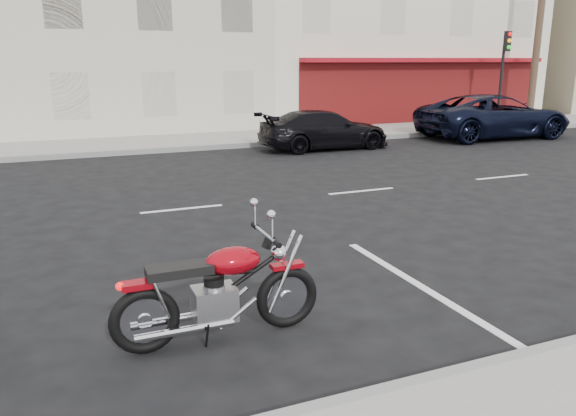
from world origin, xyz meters
name	(u,v)px	position (x,y,z in m)	size (l,w,h in m)	color
ground	(277,200)	(0.00, 0.00, 0.00)	(120.00, 120.00, 0.00)	black
sidewalk_far	(27,150)	(-5.00, 8.70, 0.07)	(80.00, 3.40, 0.15)	gray
curb_far	(25,159)	(-5.00, 7.00, 0.08)	(80.00, 0.12, 0.16)	gray
bldg_far_east	(572,14)	(26.00, 16.30, 5.50)	(12.00, 12.00, 11.00)	tan
utility_pole	(541,13)	(15.50, 8.60, 4.74)	(1.80, 0.30, 9.00)	#422D1E
traffic_light	(504,66)	(13.50, 8.33, 2.56)	(0.26, 0.30, 3.80)	black
fire_hydrant	(468,116)	(12.00, 8.50, 0.53)	(0.20, 0.20, 0.72)	beige
motorcycle	(289,283)	(-1.99, -5.37, 0.50)	(2.20, 0.73, 1.10)	black
suv_far	(494,116)	(10.88, 5.78, 0.80)	(2.64, 5.73, 1.59)	black
car_far	(324,130)	(3.92, 5.77, 0.63)	(1.75, 4.31, 1.25)	black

